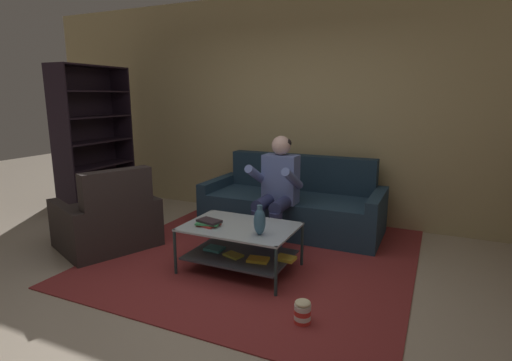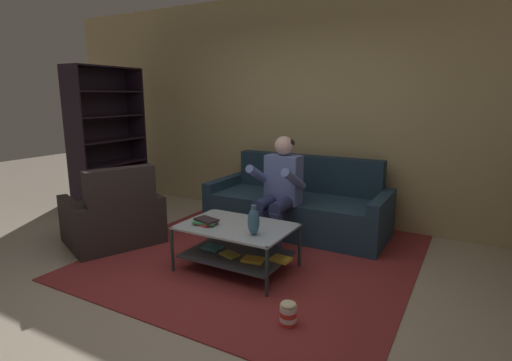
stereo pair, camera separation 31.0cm
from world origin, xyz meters
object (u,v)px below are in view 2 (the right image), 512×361
(couch, at_px, (298,207))
(armchair, at_px, (114,218))
(vase, at_px, (254,221))
(book_stack, at_px, (206,221))
(coffee_table, at_px, (237,241))
(person_seated_center, at_px, (279,187))
(popcorn_tub, at_px, (288,314))
(bookshelf, at_px, (104,148))

(couch, relative_size, armchair, 1.81)
(vase, height_order, book_stack, vase)
(coffee_table, xyz_separation_m, vase, (0.26, -0.14, 0.28))
(couch, xyz_separation_m, person_seated_center, (0.00, -0.53, 0.36))
(coffee_table, distance_m, popcorn_tub, 1.04)
(person_seated_center, bearing_deg, couch, 90.00)
(vase, height_order, armchair, armchair)
(couch, distance_m, coffee_table, 1.34)
(vase, bearing_deg, bookshelf, 161.86)
(armchair, distance_m, popcorn_tub, 2.46)
(coffee_table, xyz_separation_m, book_stack, (-0.28, -0.11, 0.18))
(person_seated_center, distance_m, popcorn_tub, 1.72)
(coffee_table, relative_size, book_stack, 4.23)
(armchair, bearing_deg, person_seated_center, 28.53)
(couch, bearing_deg, book_stack, -102.14)
(person_seated_center, bearing_deg, bookshelf, 179.31)
(book_stack, relative_size, bookshelf, 0.12)
(book_stack, xyz_separation_m, popcorn_tub, (1.09, -0.51, -0.37))
(person_seated_center, distance_m, coffee_table, 0.89)
(couch, distance_m, armchair, 2.14)
(book_stack, relative_size, armchair, 0.21)
(vase, relative_size, popcorn_tub, 1.43)
(person_seated_center, bearing_deg, vase, -76.81)
(coffee_table, bearing_deg, book_stack, -158.75)
(person_seated_center, xyz_separation_m, book_stack, (-0.31, -0.91, -0.19))
(person_seated_center, distance_m, bookshelf, 2.78)
(book_stack, bearing_deg, couch, 77.86)
(vase, height_order, bookshelf, bookshelf)
(book_stack, height_order, armchair, armchair)
(vase, distance_m, armchair, 1.85)
(couch, xyz_separation_m, popcorn_tub, (0.78, -1.96, -0.20))
(couch, relative_size, bookshelf, 1.07)
(bookshelf, relative_size, armchair, 1.70)
(coffee_table, height_order, bookshelf, bookshelf)
(vase, relative_size, bookshelf, 0.13)
(couch, height_order, coffee_table, couch)
(armchair, bearing_deg, book_stack, -1.69)
(bookshelf, bearing_deg, book_stack, -21.08)
(bookshelf, height_order, popcorn_tub, bookshelf)
(person_seated_center, bearing_deg, coffee_table, -92.39)
(coffee_table, xyz_separation_m, armchair, (-1.58, -0.07, -0.00))
(person_seated_center, relative_size, armchair, 1.01)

